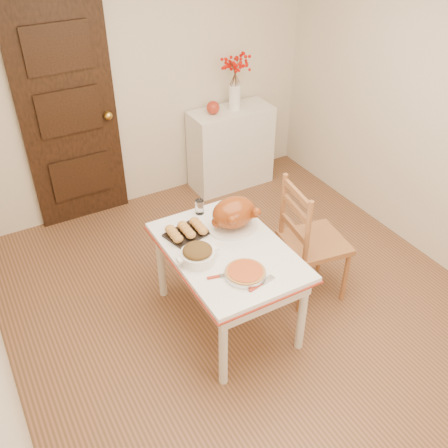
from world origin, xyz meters
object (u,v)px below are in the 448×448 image
kitchen_table (227,285)px  chair_oak (315,240)px  sideboard (231,148)px  pumpkin_pie (245,272)px  turkey_platter (234,214)px

kitchen_table → chair_oak: size_ratio=1.12×
sideboard → pumpkin_pie: (-1.09, -2.06, 0.29)m
chair_oak → pumpkin_pie: chair_oak is taller
kitchen_table → chair_oak: (0.75, -0.04, 0.17)m
sideboard → chair_oak: chair_oak is taller
kitchen_table → turkey_platter: (0.16, 0.19, 0.47)m
chair_oak → turkey_platter: chair_oak is taller
sideboard → turkey_platter: size_ratio=2.19×
chair_oak → pumpkin_pie: (-0.79, -0.26, 0.20)m
kitchen_table → chair_oak: chair_oak is taller
kitchen_table → pumpkin_pie: (-0.04, -0.30, 0.37)m
pumpkin_pie → sideboard: bearing=62.1°
kitchen_table → chair_oak: bearing=-3.2°
chair_oak → turkey_platter: (-0.59, 0.23, 0.30)m
turkey_platter → pumpkin_pie: 0.54m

